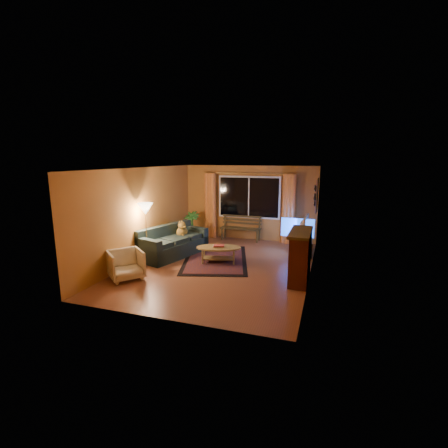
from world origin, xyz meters
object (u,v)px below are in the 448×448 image
(sofa, at_px, (173,241))
(armchair, at_px, (126,263))
(coffee_table, at_px, (219,255))
(floor_lamp, at_px, (146,232))
(bench, at_px, (240,234))
(tv_console, at_px, (300,247))

(sofa, xyz_separation_m, armchair, (-0.21, -1.98, -0.05))
(coffee_table, bearing_deg, armchair, -132.36)
(floor_lamp, bearing_deg, bench, 59.33)
(armchair, height_order, coffee_table, armchair)
(armchair, bearing_deg, sofa, 34.63)
(sofa, xyz_separation_m, coffee_table, (1.43, -0.19, -0.21))
(bench, relative_size, floor_lamp, 0.85)
(bench, xyz_separation_m, coffee_table, (0.09, -2.50, 0.01))
(bench, bearing_deg, coffee_table, -87.52)
(floor_lamp, bearing_deg, coffee_table, 14.95)
(sofa, bearing_deg, armchair, -78.84)
(sofa, xyz_separation_m, tv_console, (3.43, 1.28, -0.20))
(floor_lamp, bearing_deg, armchair, -79.96)
(coffee_table, bearing_deg, bench, 92.01)
(floor_lamp, relative_size, coffee_table, 1.35)
(bench, height_order, floor_lamp, floor_lamp)
(coffee_table, bearing_deg, sofa, 172.49)
(armchair, bearing_deg, tv_console, -7.46)
(sofa, bearing_deg, floor_lamp, -105.27)
(armchair, height_order, floor_lamp, floor_lamp)
(armchair, relative_size, floor_lamp, 0.47)
(sofa, height_order, tv_console, sofa)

